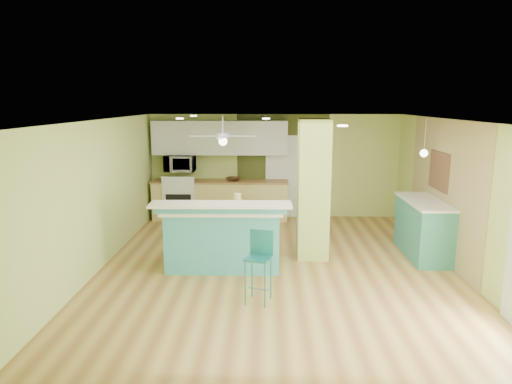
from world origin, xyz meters
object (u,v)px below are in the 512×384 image
(bar_stool, at_px, (260,255))
(fruit_bowl, at_px, (233,179))
(side_counter, at_px, (424,228))
(canister, at_px, (237,199))
(peninsula, at_px, (223,235))

(bar_stool, xyz_separation_m, fruit_bowl, (-0.71, 4.58, 0.30))
(side_counter, relative_size, canister, 9.10)
(peninsula, xyz_separation_m, canister, (0.23, 0.27, 0.58))
(peninsula, xyz_separation_m, bar_stool, (0.64, -1.37, 0.13))
(bar_stool, height_order, fruit_bowl, same)
(canister, bearing_deg, peninsula, -129.75)
(peninsula, height_order, bar_stool, peninsula)
(bar_stool, xyz_separation_m, canister, (-0.42, 1.64, 0.45))
(bar_stool, distance_m, side_counter, 3.59)
(peninsula, relative_size, bar_stool, 2.21)
(bar_stool, relative_size, side_counter, 0.63)
(peninsula, distance_m, canister, 0.68)
(peninsula, relative_size, side_counter, 1.40)
(peninsula, bearing_deg, bar_stool, -65.52)
(peninsula, bearing_deg, fruit_bowl, 90.40)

